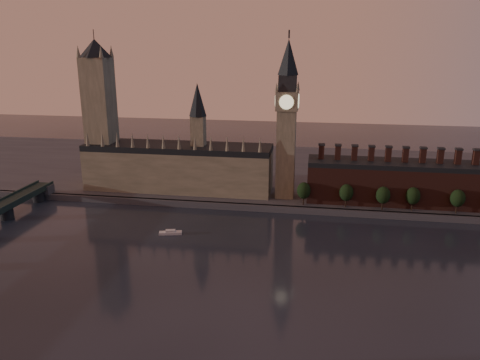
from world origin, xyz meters
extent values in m
plane|color=black|center=(0.00, 0.00, 0.00)|extent=(900.00, 900.00, 0.00)
cube|color=#4A494F|center=(0.00, 90.00, 2.00)|extent=(900.00, 4.00, 4.00)
cube|color=#4A494F|center=(0.00, 180.00, 2.00)|extent=(900.00, 180.00, 4.00)
cube|color=gray|center=(-65.00, 115.00, 18.00)|extent=(130.00, 30.00, 28.00)
cube|color=black|center=(-65.00, 115.00, 34.00)|extent=(130.00, 30.00, 4.00)
cube|color=gray|center=(-50.00, 115.00, 44.00)|extent=(9.00, 9.00, 24.00)
cone|color=black|center=(-50.00, 115.00, 67.00)|extent=(12.00, 12.00, 22.00)
cone|color=gray|center=(-124.00, 101.00, 41.00)|extent=(2.60, 2.60, 10.00)
cone|color=gray|center=(-113.27, 101.00, 41.00)|extent=(2.60, 2.60, 10.00)
cone|color=gray|center=(-102.55, 101.00, 41.00)|extent=(2.60, 2.60, 10.00)
cone|color=gray|center=(-91.82, 101.00, 41.00)|extent=(2.60, 2.60, 10.00)
cone|color=gray|center=(-81.09, 101.00, 41.00)|extent=(2.60, 2.60, 10.00)
cone|color=gray|center=(-70.36, 101.00, 41.00)|extent=(2.60, 2.60, 10.00)
cone|color=gray|center=(-59.64, 101.00, 41.00)|extent=(2.60, 2.60, 10.00)
cone|color=gray|center=(-48.91, 101.00, 41.00)|extent=(2.60, 2.60, 10.00)
cone|color=gray|center=(-38.18, 101.00, 41.00)|extent=(2.60, 2.60, 10.00)
cone|color=gray|center=(-27.45, 101.00, 41.00)|extent=(2.60, 2.60, 10.00)
cone|color=gray|center=(-16.73, 101.00, 41.00)|extent=(2.60, 2.60, 10.00)
cone|color=gray|center=(-6.00, 101.00, 41.00)|extent=(2.60, 2.60, 10.00)
cube|color=gray|center=(-120.00, 115.00, 49.00)|extent=(18.00, 18.00, 90.00)
cone|color=black|center=(-120.00, 115.00, 100.00)|extent=(24.00, 24.00, 12.00)
cylinder|color=#232326|center=(-120.00, 115.00, 106.00)|extent=(0.50, 0.50, 12.00)
cone|color=gray|center=(-128.00, 107.00, 98.00)|extent=(3.00, 3.00, 8.00)
cone|color=gray|center=(-112.00, 107.00, 98.00)|extent=(3.00, 3.00, 8.00)
cone|color=gray|center=(-128.00, 123.00, 98.00)|extent=(3.00, 3.00, 8.00)
cone|color=gray|center=(-112.00, 123.00, 98.00)|extent=(3.00, 3.00, 8.00)
cube|color=gray|center=(10.00, 110.00, 33.00)|extent=(12.00, 12.00, 58.00)
cube|color=gray|center=(10.00, 110.00, 68.00)|extent=(14.00, 14.00, 12.00)
cube|color=#232326|center=(10.00, 110.00, 79.00)|extent=(11.00, 11.00, 10.00)
cone|color=black|center=(10.00, 110.00, 95.00)|extent=(13.00, 13.00, 22.00)
cylinder|color=#232326|center=(10.00, 110.00, 108.50)|extent=(1.00, 1.00, 5.00)
cylinder|color=beige|center=(10.00, 102.80, 68.00)|extent=(9.00, 0.50, 9.00)
cylinder|color=beige|center=(10.00, 117.20, 68.00)|extent=(9.00, 0.50, 9.00)
cylinder|color=beige|center=(2.80, 110.00, 68.00)|extent=(0.50, 9.00, 9.00)
cylinder|color=beige|center=(17.20, 110.00, 68.00)|extent=(0.50, 9.00, 9.00)
cone|color=gray|center=(3.50, 103.50, 77.00)|extent=(2.00, 2.00, 6.00)
cone|color=gray|center=(16.50, 103.50, 77.00)|extent=(2.00, 2.00, 6.00)
cone|color=gray|center=(3.50, 116.50, 77.00)|extent=(2.00, 2.00, 6.00)
cone|color=gray|center=(16.50, 116.50, 77.00)|extent=(2.00, 2.00, 6.00)
cube|color=#4A231C|center=(80.00, 110.00, 16.00)|extent=(110.00, 25.00, 24.00)
cube|color=black|center=(80.00, 110.00, 29.50)|extent=(110.00, 25.00, 3.00)
cube|color=#4A231C|center=(33.00, 110.00, 35.50)|extent=(3.50, 3.50, 9.00)
cube|color=#232326|center=(33.00, 110.00, 40.50)|extent=(4.20, 4.20, 1.00)
cube|color=#4A231C|center=(43.44, 110.00, 35.50)|extent=(3.50, 3.50, 9.00)
cube|color=#232326|center=(43.44, 110.00, 40.50)|extent=(4.20, 4.20, 1.00)
cube|color=#4A231C|center=(53.89, 110.00, 35.50)|extent=(3.50, 3.50, 9.00)
cube|color=#232326|center=(53.89, 110.00, 40.50)|extent=(4.20, 4.20, 1.00)
cube|color=#4A231C|center=(64.33, 110.00, 35.50)|extent=(3.50, 3.50, 9.00)
cube|color=#232326|center=(64.33, 110.00, 40.50)|extent=(4.20, 4.20, 1.00)
cube|color=#4A231C|center=(74.78, 110.00, 35.50)|extent=(3.50, 3.50, 9.00)
cube|color=#232326|center=(74.78, 110.00, 40.50)|extent=(4.20, 4.20, 1.00)
cube|color=#4A231C|center=(85.22, 110.00, 35.50)|extent=(3.50, 3.50, 9.00)
cube|color=#232326|center=(85.22, 110.00, 40.50)|extent=(4.20, 4.20, 1.00)
cube|color=#4A231C|center=(95.67, 110.00, 35.50)|extent=(3.50, 3.50, 9.00)
cube|color=#232326|center=(95.67, 110.00, 40.50)|extent=(4.20, 4.20, 1.00)
cube|color=#4A231C|center=(106.11, 110.00, 35.50)|extent=(3.50, 3.50, 9.00)
cube|color=#232326|center=(106.11, 110.00, 40.50)|extent=(4.20, 4.20, 1.00)
cube|color=#4A231C|center=(116.56, 110.00, 35.50)|extent=(3.50, 3.50, 9.00)
cube|color=#232326|center=(116.56, 110.00, 40.50)|extent=(4.20, 4.20, 1.00)
cube|color=#4A231C|center=(127.00, 110.00, 35.50)|extent=(3.50, 3.50, 9.00)
cube|color=#232326|center=(127.00, 110.00, 40.50)|extent=(4.20, 4.20, 1.00)
cylinder|color=black|center=(22.99, 94.98, 7.00)|extent=(0.80, 0.80, 6.00)
ellipsoid|color=black|center=(22.99, 94.98, 13.50)|extent=(8.60, 8.60, 10.75)
cylinder|color=black|center=(49.43, 95.19, 7.00)|extent=(0.80, 0.80, 6.00)
ellipsoid|color=black|center=(49.43, 95.19, 13.50)|extent=(8.60, 8.60, 10.75)
cylinder|color=black|center=(71.47, 93.54, 7.00)|extent=(0.80, 0.80, 6.00)
ellipsoid|color=black|center=(71.47, 93.54, 13.50)|extent=(8.60, 8.60, 10.75)
cylinder|color=black|center=(89.30, 95.06, 7.00)|extent=(0.80, 0.80, 6.00)
ellipsoid|color=black|center=(89.30, 95.06, 13.50)|extent=(8.60, 8.60, 10.75)
cylinder|color=black|center=(115.06, 94.71, 7.00)|extent=(0.80, 0.80, 6.00)
ellipsoid|color=black|center=(115.06, 94.71, 13.50)|extent=(8.60, 8.60, 10.75)
cube|color=#4A494F|center=(-155.00, 90.00, 7.00)|extent=(14.00, 8.00, 6.00)
cylinder|color=#232326|center=(-155.00, 51.00, 3.88)|extent=(8.00, 8.00, 7.75)
cylinder|color=#232326|center=(-155.00, 85.00, 3.88)|extent=(8.00, 8.00, 7.75)
cube|color=silver|center=(-49.16, 44.06, 0.72)|extent=(13.10, 6.54, 1.44)
cube|color=silver|center=(-49.16, 44.06, 1.98)|extent=(5.90, 3.93, 1.08)
camera|label=1|loc=(29.04, -189.93, 102.89)|focal=35.00mm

